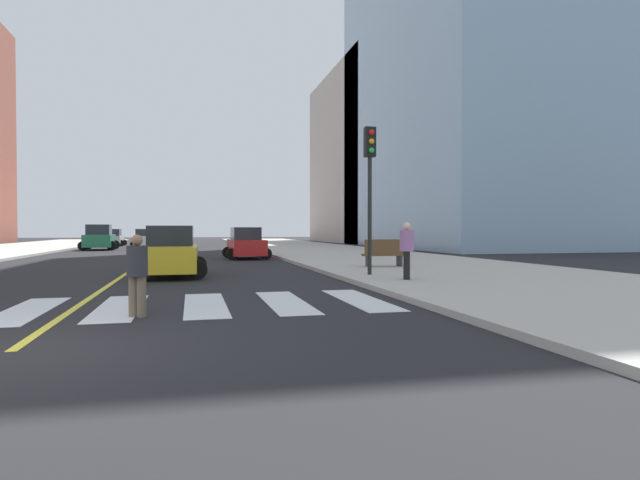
# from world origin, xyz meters

# --- Properties ---
(ground_plane) EXTENTS (220.00, 220.00, 0.00)m
(ground_plane) POSITION_xyz_m (0.00, 0.00, 0.00)
(ground_plane) COLOR black
(sidewalk_kerb_east) EXTENTS (10.00, 120.00, 0.15)m
(sidewalk_kerb_east) POSITION_xyz_m (12.20, 20.00, 0.07)
(sidewalk_kerb_east) COLOR #B2ADA3
(sidewalk_kerb_east) RESTS_ON ground
(crosswalk_paint) EXTENTS (13.50, 4.00, 0.01)m
(crosswalk_paint) POSITION_xyz_m (0.00, 4.00, 0.01)
(crosswalk_paint) COLOR silver
(crosswalk_paint) RESTS_ON ground
(lane_divider_paint) EXTENTS (0.16, 80.00, 0.01)m
(lane_divider_paint) POSITION_xyz_m (0.00, 40.00, 0.01)
(lane_divider_paint) COLOR yellow
(lane_divider_paint) RESTS_ON ground
(parking_garage_concrete) EXTENTS (18.00, 24.00, 22.18)m
(parking_garage_concrete) POSITION_xyz_m (29.02, 58.93, 11.09)
(parking_garage_concrete) COLOR #B2ADA3
(parking_garage_concrete) RESTS_ON ground
(car_silver_nearest) EXTENTS (2.41, 3.86, 1.72)m
(car_silver_nearest) POSITION_xyz_m (-5.34, 49.23, 0.81)
(car_silver_nearest) COLOR #B7B7BC
(car_silver_nearest) RESTS_ON ground
(car_green_second) EXTENTS (3.03, 4.73, 2.08)m
(car_green_second) POSITION_xyz_m (-4.93, 38.41, 0.97)
(car_green_second) COLOR #236B42
(car_green_second) RESTS_ON ground
(car_red_third) EXTENTS (2.60, 4.08, 1.80)m
(car_red_third) POSITION_xyz_m (5.46, 22.52, 0.84)
(car_red_third) COLOR red
(car_red_third) RESTS_ON ground
(car_white_fourth) EXTENTS (2.45, 3.89, 1.73)m
(car_white_fourth) POSITION_xyz_m (-1.94, 45.26, 0.81)
(car_white_fourth) COLOR silver
(car_white_fourth) RESTS_ON ground
(car_yellow_fifth) EXTENTS (2.57, 4.08, 1.81)m
(car_yellow_fifth) POSITION_xyz_m (1.70, 11.58, 0.85)
(car_yellow_fifth) COLOR gold
(car_yellow_fifth) RESTS_ON ground
(traffic_light_near_corner) EXTENTS (0.36, 0.41, 4.97)m
(traffic_light_near_corner) POSITION_xyz_m (8.27, 8.97, 3.63)
(traffic_light_near_corner) COLOR black
(traffic_light_near_corner) RESTS_ON sidewalk_kerb_east
(park_bench) EXTENTS (1.81, 0.60, 1.12)m
(park_bench) POSITION_xyz_m (10.13, 12.51, 0.69)
(park_bench) COLOR brown
(park_bench) RESTS_ON sidewalk_kerb_east
(pedestrian_crossing) EXTENTS (0.39, 0.39, 1.58)m
(pedestrian_crossing) POSITION_xyz_m (1.40, 2.64, 0.87)
(pedestrian_crossing) COLOR brown
(pedestrian_crossing) RESTS_ON ground
(pedestrian_waiting_east) EXTENTS (0.43, 0.43, 1.75)m
(pedestrian_waiting_east) POSITION_xyz_m (8.80, 7.08, 1.11)
(pedestrian_waiting_east) COLOR black
(pedestrian_waiting_east) RESTS_ON sidewalk_kerb_east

